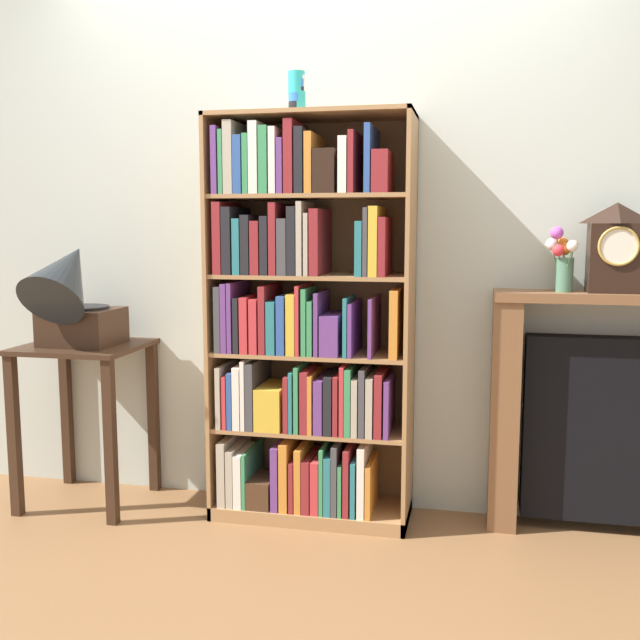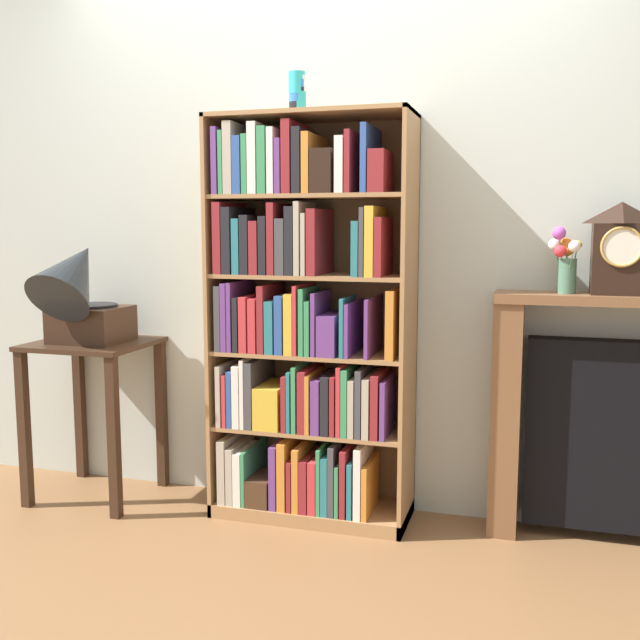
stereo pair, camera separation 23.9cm
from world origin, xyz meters
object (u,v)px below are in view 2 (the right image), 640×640
fireplace_mantel (628,423)px  flower_vase (565,260)px  bookshelf (303,330)px  gramophone (80,291)px  mantel_clock (620,249)px  side_table_left (94,382)px  cup_stack (297,93)px

fireplace_mantel → flower_vase: (-0.27, -0.02, 0.66)m
bookshelf → gramophone: bookshelf is taller
bookshelf → mantel_clock: (1.29, 0.07, 0.37)m
bookshelf → side_table_left: (-1.03, -0.06, -0.29)m
flower_vase → mantel_clock: bearing=-0.8°
side_table_left → fireplace_mantel: 2.39m
fireplace_mantel → side_table_left: bearing=-176.3°
cup_stack → bookshelf: bearing=-25.9°
mantel_clock → flower_vase: bearing=179.2°
side_table_left → flower_vase: (2.11, 0.14, 0.61)m
side_table_left → gramophone: (-0.00, -0.08, 0.44)m
side_table_left → fireplace_mantel: fireplace_mantel is taller
cup_stack → fireplace_mantel: size_ratio=0.16×
cup_stack → side_table_left: cup_stack is taller
gramophone → flower_vase: gramophone is taller
fireplace_mantel → bookshelf: bearing=-176.0°
cup_stack → flower_vase: bearing=3.4°
side_table_left → mantel_clock: size_ratio=2.08×
fireplace_mantel → flower_vase: flower_vase is taller
bookshelf → fireplace_mantel: 1.40m
mantel_clock → flower_vase: 0.21m
gramophone → flower_vase: 2.13m
bookshelf → flower_vase: (1.09, 0.08, 0.32)m
bookshelf → cup_stack: cup_stack is taller
gramophone → fireplace_mantel: bearing=5.7°
cup_stack → gramophone: bearing=-171.4°
mantel_clock → flower_vase: size_ratio=1.35×
fireplace_mantel → flower_vase: 0.71m
flower_vase → cup_stack: bearing=-176.6°
cup_stack → side_table_left: bearing=-175.9°
side_table_left → fireplace_mantel: bearing=3.7°
side_table_left → fireplace_mantel: size_ratio=0.70×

